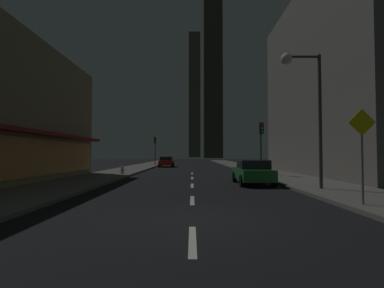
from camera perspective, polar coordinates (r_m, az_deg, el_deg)
ground_plane at (r=40.12m, az=-0.00°, el=-4.64°), size 78.00×136.00×0.10m
sidewalk_right at (r=40.72m, az=9.93°, el=-4.40°), size 4.00×76.00×0.15m
sidewalk_left at (r=40.72m, az=-9.93°, el=-4.40°), size 4.00×76.00×0.15m
lane_marking_center at (r=16.58m, az=0.02°, el=-8.21°), size 0.16×23.00×0.01m
building_apartment_right at (r=28.76m, az=30.85°, el=10.45°), size 11.00×20.00×15.72m
skyscraper_distant_tall at (r=166.01m, az=0.49°, el=9.56°), size 6.43×8.03×70.10m
skyscraper_distant_mid at (r=135.34m, az=4.14°, el=12.85°), size 8.47×5.27×72.93m
car_parked_near at (r=17.65m, az=11.84°, el=-5.40°), size 1.98×4.24×1.45m
car_parked_far at (r=40.77m, az=-5.08°, el=-3.48°), size 1.98×4.24×1.45m
fire_hydrant_far_left at (r=25.19m, az=-13.59°, el=-5.00°), size 0.42×0.30×0.65m
traffic_light_near_right at (r=23.63m, az=13.47°, el=1.43°), size 0.32×0.48×4.20m
traffic_light_far_left at (r=43.23m, az=-7.31°, el=-0.14°), size 0.32×0.48×4.20m
street_lamp_right at (r=15.29m, az=20.99°, el=10.47°), size 1.96×0.56×6.58m
pedestrian_crossing_sign at (r=11.05m, az=30.49°, el=-0.60°), size 0.91×0.08×3.15m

